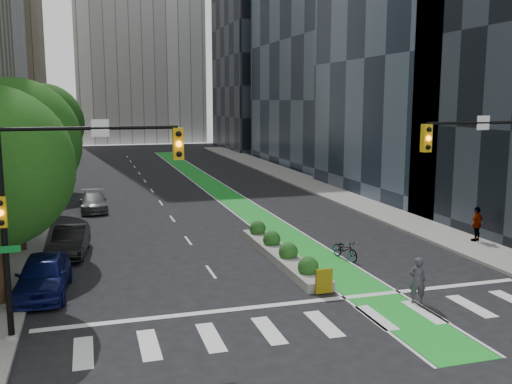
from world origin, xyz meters
TOP-DOWN VIEW (x-y plane):
  - ground at (0.00, 0.00)m, footprint 160.00×160.00m
  - sidewalk_left at (-11.80, 25.00)m, footprint 3.60×90.00m
  - sidewalk_right at (11.80, 25.00)m, footprint 3.60×90.00m
  - bike_lane_paint at (3.00, 30.00)m, footprint 2.20×70.00m
  - building_dark_end at (20.00, 68.00)m, footprint 14.00×18.00m
  - tree_mid at (-11.00, 12.00)m, footprint 6.40×6.40m
  - tree_midfar at (-11.00, 22.00)m, footprint 5.60×5.60m
  - tree_far at (-11.00, 32.00)m, footprint 6.60×6.60m
  - signal_left at (-8.70, 0.46)m, footprint 6.14×0.51m
  - signal_right at (8.67, 0.47)m, footprint 5.82×0.51m
  - median_planter at (1.20, 7.04)m, footprint 1.20×10.26m
  - bicycle at (4.20, 6.18)m, footprint 1.03×1.95m
  - cyclist at (4.20, -0.13)m, footprint 0.76×0.62m
  - parked_car_left_near at (-9.50, 4.95)m, footprint 2.20×4.86m
  - parked_car_left_mid at (-8.61, 10.73)m, footprint 1.97×4.50m
  - parked_car_left_far at (-7.35, 22.26)m, footprint 1.90×4.48m
  - pedestrian_far at (12.28, 6.94)m, footprint 1.19×0.85m

SIDE VIEW (x-z plane):
  - ground at x=0.00m, z-range 0.00..0.00m
  - bike_lane_paint at x=3.00m, z-range 0.00..0.01m
  - sidewalk_left at x=-11.80m, z-range 0.00..0.15m
  - sidewalk_right at x=11.80m, z-range 0.00..0.15m
  - median_planter at x=1.20m, z-range -0.18..0.92m
  - bicycle at x=4.20m, z-range 0.00..0.97m
  - parked_car_left_far at x=-7.35m, z-range 0.00..1.29m
  - parked_car_left_mid at x=-8.61m, z-range 0.00..1.44m
  - parked_car_left_near at x=-9.50m, z-range 0.00..1.62m
  - cyclist at x=4.20m, z-range 0.00..1.81m
  - pedestrian_far at x=12.28m, z-range 0.15..2.02m
  - signal_left at x=-8.70m, z-range 1.18..8.38m
  - signal_right at x=8.67m, z-range 1.20..8.40m
  - tree_midfar at x=-11.00m, z-range 1.07..8.83m
  - tree_mid at x=-11.00m, z-range 1.18..9.96m
  - tree_far at x=-11.00m, z-range 1.19..10.20m
  - building_dark_end at x=20.00m, z-range 0.00..28.00m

